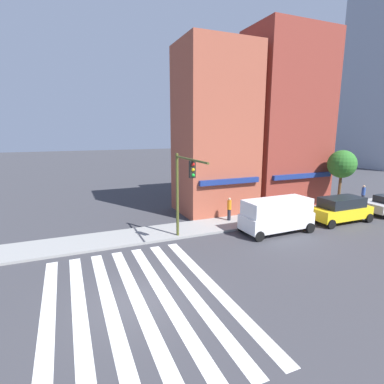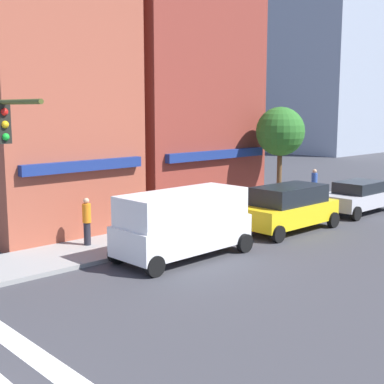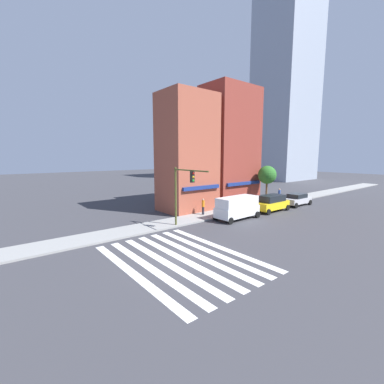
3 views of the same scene
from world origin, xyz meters
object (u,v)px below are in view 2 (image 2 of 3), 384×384
Objects in this scene: van_white at (183,222)px; sedan_silver at (359,196)px; street_tree at (280,132)px; pedestrian_blue_shirt at (314,185)px; suv_yellow at (289,207)px; pedestrian_orange_vest at (87,221)px.

sedan_silver is at bearing -1.43° from van_white.
street_tree reaches higher than sedan_silver.
pedestrian_blue_shirt is 4.42m from street_tree.
suv_yellow is 0.92× the size of street_tree.
suv_yellow is 8.52m from pedestrian_orange_vest.
sedan_silver is 2.49× the size of pedestrian_blue_shirt.
pedestrian_blue_shirt is at bearing 25.30° from suv_yellow.
pedestrian_blue_shirt is (12.27, 2.95, -0.21)m from van_white.
pedestrian_blue_shirt and pedestrian_orange_vest have the same top height.
street_tree is at bearing 43.71° from suv_yellow.
van_white is at bearing -179.94° from sedan_silver.
street_tree is (-3.30, -0.15, 2.94)m from pedestrian_blue_shirt.
van_white is 2.85× the size of pedestrian_orange_vest.
suv_yellow reaches higher than pedestrian_blue_shirt.
pedestrian_orange_vest is 0.35× the size of street_tree.
pedestrian_blue_shirt is at bearing 2.67° from street_tree.
sedan_silver is 0.86× the size of street_tree.
sedan_silver is at bearing -44.73° from street_tree.
van_white reaches higher than suv_yellow.
pedestrian_blue_shirt reaches higher than sedan_silver.
sedan_silver is at bearing -129.24° from pedestrian_blue_shirt.
pedestrian_orange_vest is at bearing 148.39° from pedestrian_blue_shirt.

